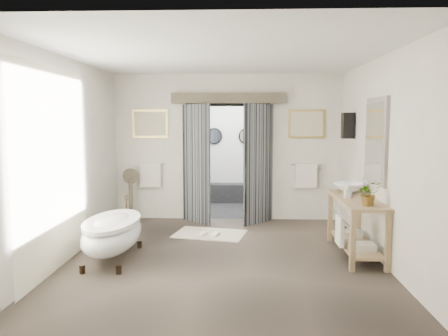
{
  "coord_description": "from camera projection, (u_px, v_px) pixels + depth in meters",
  "views": [
    {
      "loc": [
        0.27,
        -6.18,
        2.01
      ],
      "look_at": [
        0.0,
        0.6,
        1.25
      ],
      "focal_mm": 35.0,
      "sensor_mm": 36.0,
      "label": 1
    }
  ],
  "objects": [
    {
      "name": "slippers",
      "position": [
        209.0,
        234.0,
        7.51
      ],
      "size": [
        0.38,
        0.26,
        0.05
      ],
      "color": "#F1ECCE",
      "rests_on": "rug"
    },
    {
      "name": "pedestal_mirror",
      "position": [
        131.0,
        199.0,
        8.58
      ],
      "size": [
        0.31,
        0.2,
        1.06
      ],
      "color": "brown",
      "rests_on": "ground_plane"
    },
    {
      "name": "soap_bottle_a",
      "position": [
        348.0,
        192.0,
        6.43
      ],
      "size": [
        0.1,
        0.1,
        0.2
      ],
      "primitive_type": "imported",
      "rotation": [
        0.0,
        0.0,
        0.08
      ],
      "color": "gray",
      "rests_on": "vanity"
    },
    {
      "name": "room_shell",
      "position": [
        219.0,
        130.0,
        6.04
      ],
      "size": [
        4.52,
        5.02,
        2.91
      ],
      "color": "beige",
      "rests_on": "ground_plane"
    },
    {
      "name": "shower_room",
      "position": [
        230.0,
        167.0,
        10.24
      ],
      "size": [
        2.22,
        2.01,
        2.51
      ],
      "color": "black",
      "rests_on": "ground_plane"
    },
    {
      "name": "plant",
      "position": [
        369.0,
        194.0,
        5.87
      ],
      "size": [
        0.33,
        0.3,
        0.33
      ],
      "primitive_type": "imported",
      "rotation": [
        0.0,
        0.0,
        0.16
      ],
      "color": "gray",
      "rests_on": "vanity"
    },
    {
      "name": "basin",
      "position": [
        350.0,
        188.0,
        6.82
      ],
      "size": [
        0.61,
        0.61,
        0.17
      ],
      "primitive_type": "imported",
      "rotation": [
        0.0,
        0.0,
        0.28
      ],
      "color": "white",
      "rests_on": "vanity"
    },
    {
      "name": "ground_plane",
      "position": [
        222.0,
        257.0,
        6.37
      ],
      "size": [
        5.0,
        5.0,
        0.0
      ],
      "primitive_type": "plane",
      "color": "brown"
    },
    {
      "name": "soap_bottle_b",
      "position": [
        346.0,
        185.0,
        7.09
      ],
      "size": [
        0.15,
        0.15,
        0.18
      ],
      "primitive_type": "imported",
      "rotation": [
        0.0,
        0.0,
        0.04
      ],
      "color": "gray",
      "rests_on": "vanity"
    },
    {
      "name": "clawfoot_tub",
      "position": [
        113.0,
        233.0,
        6.23
      ],
      "size": [
        0.73,
        1.64,
        0.8
      ],
      "color": "black",
      "rests_on": "ground_plane"
    },
    {
      "name": "vanity",
      "position": [
        355.0,
        222.0,
        6.45
      ],
      "size": [
        0.57,
        1.6,
        0.85
      ],
      "color": "tan",
      "rests_on": "ground_plane"
    },
    {
      "name": "rug",
      "position": [
        210.0,
        234.0,
        7.66
      ],
      "size": [
        1.34,
        1.03,
        0.01
      ],
      "primitive_type": "cube",
      "rotation": [
        0.0,
        0.0,
        -0.21
      ],
      "color": "beige",
      "rests_on": "ground_plane"
    },
    {
      "name": "back_wall_dressing",
      "position": [
        228.0,
        142.0,
        8.5
      ],
      "size": [
        3.82,
        0.7,
        2.52
      ],
      "color": "black",
      "rests_on": "ground_plane"
    }
  ]
}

